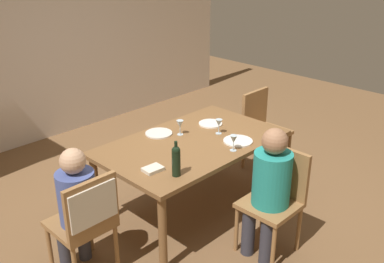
% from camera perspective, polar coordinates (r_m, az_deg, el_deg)
% --- Properties ---
extents(ground_plane, '(10.00, 10.00, 0.00)m').
position_cam_1_polar(ground_plane, '(4.52, 0.00, -10.05)').
color(ground_plane, brown).
extents(rear_room_partition, '(6.40, 0.12, 2.70)m').
position_cam_1_polar(rear_room_partition, '(6.11, -19.03, 11.39)').
color(rear_room_partition, beige).
rests_on(rear_room_partition, ground_plane).
extents(dining_table, '(1.75, 1.06, 0.76)m').
position_cam_1_polar(dining_table, '(4.18, 0.00, -2.27)').
color(dining_table, brown).
rests_on(dining_table, ground_plane).
extents(chair_left_end, '(0.44, 0.46, 0.92)m').
position_cam_1_polar(chair_left_end, '(3.46, -13.42, -10.53)').
color(chair_left_end, olive).
rests_on(chair_left_end, ground_plane).
extents(chair_near, '(0.44, 0.44, 0.92)m').
position_cam_1_polar(chair_near, '(3.81, 10.88, -7.93)').
color(chair_near, olive).
rests_on(chair_near, ground_plane).
extents(chair_right_end, '(0.44, 0.44, 0.92)m').
position_cam_1_polar(chair_right_end, '(5.18, 9.06, 0.91)').
color(chair_right_end, olive).
rests_on(chair_right_end, ground_plane).
extents(person_woman_host, '(0.29, 0.34, 1.11)m').
position_cam_1_polar(person_woman_host, '(3.54, -14.83, -8.88)').
color(person_woman_host, '#33333D').
rests_on(person_woman_host, ground_plane).
extents(person_man_bearded, '(0.36, 0.32, 1.16)m').
position_cam_1_polar(person_man_bearded, '(3.66, 10.03, -6.85)').
color(person_man_bearded, '#33333D').
rests_on(person_man_bearded, ground_plane).
extents(wine_bottle_tall_green, '(0.07, 0.07, 0.30)m').
position_cam_1_polar(wine_bottle_tall_green, '(3.49, -2.08, -3.72)').
color(wine_bottle_tall_green, black).
rests_on(wine_bottle_tall_green, dining_table).
extents(wine_glass_near_left, '(0.07, 0.07, 0.15)m').
position_cam_1_polar(wine_glass_near_left, '(4.25, -1.57, 0.91)').
color(wine_glass_near_left, silver).
rests_on(wine_glass_near_left, dining_table).
extents(wine_glass_centre, '(0.07, 0.07, 0.15)m').
position_cam_1_polar(wine_glass_centre, '(3.94, 5.43, -1.08)').
color(wine_glass_centre, silver).
rests_on(wine_glass_centre, dining_table).
extents(wine_glass_near_right, '(0.07, 0.07, 0.15)m').
position_cam_1_polar(wine_glass_near_right, '(4.28, 3.51, 1.04)').
color(wine_glass_near_right, silver).
rests_on(wine_glass_near_right, dining_table).
extents(dinner_plate_host, '(0.24, 0.24, 0.01)m').
position_cam_1_polar(dinner_plate_host, '(4.54, 2.41, 1.03)').
color(dinner_plate_host, white).
rests_on(dinner_plate_host, dining_table).
extents(dinner_plate_guest_left, '(0.28, 0.28, 0.01)m').
position_cam_1_polar(dinner_plate_guest_left, '(4.16, 5.99, -1.23)').
color(dinner_plate_guest_left, white).
rests_on(dinner_plate_guest_left, dining_table).
extents(dinner_plate_guest_right, '(0.26, 0.26, 0.01)m').
position_cam_1_polar(dinner_plate_guest_right, '(4.31, -4.34, -0.23)').
color(dinner_plate_guest_right, silver).
rests_on(dinner_plate_guest_right, dining_table).
extents(folded_napkin, '(0.17, 0.13, 0.03)m').
position_cam_1_polar(folded_napkin, '(3.63, -5.10, -4.88)').
color(folded_napkin, beige).
rests_on(folded_napkin, dining_table).
extents(handbag, '(0.29, 0.16, 0.22)m').
position_cam_1_polar(handbag, '(5.15, 12.71, -4.77)').
color(handbag, brown).
rests_on(handbag, ground_plane).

